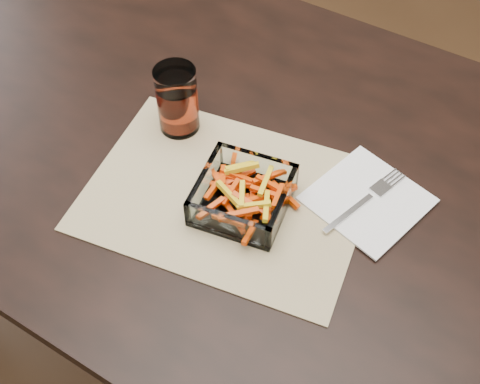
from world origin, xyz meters
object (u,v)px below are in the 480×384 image
(dining_table, at_px, (259,188))
(fork, at_px, (367,199))
(tumbler, at_px, (177,102))
(glass_bowl, at_px, (243,197))

(dining_table, bearing_deg, fork, 1.77)
(dining_table, xyz_separation_m, tumbler, (-0.16, -0.01, 0.15))
(dining_table, height_order, glass_bowl, glass_bowl)
(tumbler, bearing_deg, glass_bowl, -26.41)
(tumbler, distance_m, fork, 0.36)
(tumbler, bearing_deg, dining_table, 4.28)
(fork, bearing_deg, glass_bowl, -128.58)
(dining_table, distance_m, fork, 0.22)
(tumbler, bearing_deg, fork, 2.90)
(fork, bearing_deg, tumbler, -159.67)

